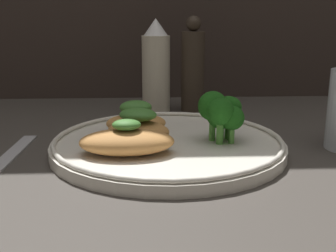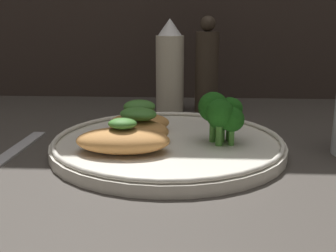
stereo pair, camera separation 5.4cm
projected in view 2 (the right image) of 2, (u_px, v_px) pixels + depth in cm
name	position (u px, v px, depth cm)	size (l,w,h in cm)	color
ground_plane	(168.00, 155.00, 54.95)	(180.00, 180.00, 1.00)	#3D3833
plate	(168.00, 144.00, 54.57)	(30.09, 30.09, 2.00)	silver
grilled_meat_front	(123.00, 140.00, 49.54)	(11.24, 6.47, 4.16)	#BC7F42
grilled_meat_middle	(139.00, 127.00, 54.40)	(9.09, 7.05, 4.34)	#BC7F42
grilled_meat_back	(140.00, 119.00, 58.72)	(8.46, 5.57, 4.46)	#BC7F42
broccoli_bunch	(223.00, 113.00, 52.72)	(5.73, 5.64, 6.48)	#4C8E38
sauce_bottle	(170.00, 68.00, 76.29)	(5.07, 5.07, 16.72)	beige
pepper_grinder	(207.00, 69.00, 75.97)	(4.19, 4.19, 17.15)	#382D23
fork	(12.00, 151.00, 53.78)	(2.33, 18.79, 0.60)	#B2B2B7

